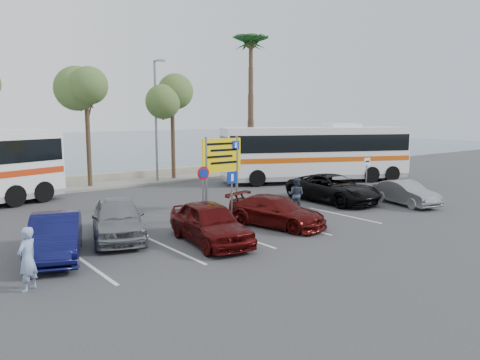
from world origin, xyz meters
TOP-DOWN VIEW (x-y plane):
  - ground at (0.00, 0.00)m, footprint 120.00×120.00m
  - kerb_strip at (0.00, 14.00)m, footprint 44.00×2.40m
  - seawall at (0.00, 16.00)m, footprint 48.00×0.80m
  - tree_mid at (-1.50, 14.00)m, footprint 3.20×3.20m
  - tree_right at (4.50, 14.00)m, footprint 3.20×3.20m
  - palm_tree at (11.50, 14.00)m, footprint 4.80×4.80m
  - street_lamp_right at (3.00, 13.52)m, footprint 0.45×1.15m
  - direction_sign at (1.00, 3.20)m, footprint 2.20×0.12m
  - sign_no_stop at (-0.60, 2.38)m, footprint 0.60×0.08m
  - sign_parking at (-0.20, 0.79)m, footprint 0.50×0.07m
  - sign_taxi at (9.80, 1.49)m, footprint 0.50×0.07m
  - lane_markings at (-1.14, -1.00)m, footprint 12.02×4.20m
  - coach_bus_right at (11.81, 7.31)m, footprint 12.81×7.77m
  - car_silver_a at (-5.00, 1.50)m, footprint 3.27×4.92m
  - car_blue at (-7.56, 0.49)m, footprint 2.92×4.56m
  - car_maroon at (1.00, -0.68)m, footprint 2.78×4.65m
  - car_red at (-2.60, -1.11)m, footprint 2.44×4.64m
  - suv_black at (7.00, 1.49)m, footprint 2.51×5.31m
  - car_silver_b at (9.40, -1.28)m, footprint 2.12×3.95m
  - pedestrian_near at (-9.00, -2.00)m, footprint 0.75×0.71m
  - pedestrian_far at (3.79, 1.00)m, footprint 0.91×0.99m

SIDE VIEW (x-z plane):
  - ground at x=0.00m, z-range 0.00..0.00m
  - lane_markings at x=-1.14m, z-range 0.00..0.01m
  - kerb_strip at x=0.00m, z-range 0.00..0.15m
  - seawall at x=0.00m, z-range 0.00..0.60m
  - car_silver_b at x=9.40m, z-range 0.00..1.23m
  - car_maroon at x=1.00m, z-range 0.00..1.26m
  - car_blue at x=-7.56m, z-range 0.00..1.42m
  - suv_black at x=7.00m, z-range 0.00..1.47m
  - car_red at x=-2.60m, z-range 0.00..1.50m
  - car_silver_a at x=-5.00m, z-range 0.00..1.56m
  - pedestrian_far at x=3.79m, z-range 0.00..1.63m
  - pedestrian_near at x=-9.00m, z-range 0.00..1.72m
  - sign_taxi at x=9.80m, z-range 0.32..2.52m
  - sign_parking at x=-0.20m, z-range 0.34..2.59m
  - sign_no_stop at x=-0.60m, z-range 0.40..2.75m
  - coach_bus_right at x=11.81m, z-range -0.14..3.85m
  - direction_sign at x=1.00m, z-range 0.63..4.23m
  - street_lamp_right at x=3.00m, z-range 0.59..8.60m
  - tree_right at x=4.50m, z-range 2.47..9.87m
  - tree_mid at x=-1.50m, z-range 2.65..10.65m
  - palm_tree at x=11.50m, z-range 4.27..15.47m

